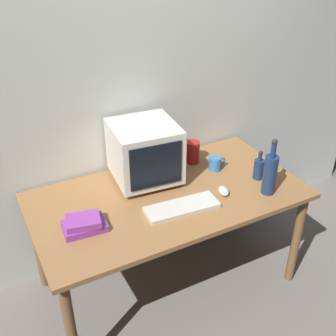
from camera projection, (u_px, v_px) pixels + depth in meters
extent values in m
plane|color=slate|center=(168.00, 280.00, 2.84)|extent=(6.00, 6.00, 0.00)
cube|color=beige|center=(131.00, 83.00, 2.56)|extent=(4.00, 0.08, 2.50)
cube|color=olive|center=(168.00, 196.00, 2.48)|extent=(1.61, 0.85, 0.03)
cylinder|color=brown|center=(71.00, 331.00, 2.09)|extent=(0.06, 0.06, 0.69)
cylinder|color=brown|center=(296.00, 239.00, 2.69)|extent=(0.06, 0.06, 0.69)
cylinder|color=brown|center=(38.00, 245.00, 2.64)|extent=(0.06, 0.06, 0.69)
cylinder|color=brown|center=(231.00, 184.00, 3.24)|extent=(0.06, 0.06, 0.69)
cube|color=beige|center=(145.00, 177.00, 2.61)|extent=(0.30, 0.26, 0.03)
cube|color=beige|center=(144.00, 151.00, 2.51)|extent=(0.41, 0.41, 0.34)
cube|color=black|center=(156.00, 166.00, 2.36)|extent=(0.31, 0.04, 0.27)
cube|color=beige|center=(182.00, 207.00, 2.34)|extent=(0.43, 0.18, 0.02)
ellipsoid|color=beige|center=(224.00, 191.00, 2.47)|extent=(0.09, 0.11, 0.04)
cylinder|color=navy|center=(270.00, 175.00, 2.43)|extent=(0.08, 0.08, 0.24)
cylinder|color=navy|center=(274.00, 150.00, 2.34)|extent=(0.03, 0.03, 0.09)
sphere|color=#262626|center=(275.00, 142.00, 2.31)|extent=(0.03, 0.03, 0.03)
cylinder|color=navy|center=(259.00, 169.00, 2.59)|extent=(0.06, 0.06, 0.13)
cylinder|color=navy|center=(260.00, 157.00, 2.54)|extent=(0.02, 0.02, 0.05)
sphere|color=#262626|center=(261.00, 153.00, 2.53)|extent=(0.03, 0.03, 0.03)
cube|color=#843893|center=(84.00, 226.00, 2.18)|extent=(0.23, 0.17, 0.04)
cube|color=#843893|center=(83.00, 221.00, 2.16)|extent=(0.20, 0.17, 0.04)
cylinder|color=#3370B2|center=(215.00, 164.00, 2.69)|extent=(0.08, 0.08, 0.09)
torus|color=#3370B2|center=(222.00, 161.00, 2.71)|extent=(0.06, 0.01, 0.06)
cylinder|color=#A51E19|center=(193.00, 152.00, 2.76)|extent=(0.09, 0.09, 0.15)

